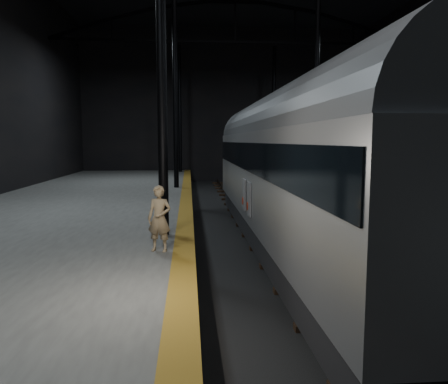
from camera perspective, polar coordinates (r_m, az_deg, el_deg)
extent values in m
plane|color=black|center=(16.29, 6.58, -5.75)|extent=(44.00, 44.00, 0.00)
cube|color=#4C4C4A|center=(16.48, -19.99, -4.20)|extent=(9.00, 43.80, 1.00)
cube|color=#97681B|center=(15.80, -5.02, -2.41)|extent=(0.50, 43.80, 0.01)
cube|color=#3F3328|center=(16.13, 4.07, -5.23)|extent=(0.08, 43.00, 0.14)
cube|color=#3F3328|center=(16.41, 9.06, -5.10)|extent=(0.08, 43.00, 0.14)
cube|color=black|center=(16.28, 6.58, -5.55)|extent=(2.40, 42.00, 0.12)
cylinder|color=black|center=(11.89, -8.21, 18.77)|extent=(0.26, 0.26, 10.00)
cylinder|color=black|center=(13.74, 26.93, 16.47)|extent=(0.26, 0.26, 10.00)
cylinder|color=black|center=(23.75, -6.38, 12.70)|extent=(0.26, 0.26, 10.00)
cylinder|color=black|center=(24.72, 11.95, 12.36)|extent=(0.26, 0.26, 10.00)
cylinder|color=black|center=(35.70, -5.79, 10.68)|extent=(0.26, 0.26, 10.00)
cylinder|color=black|center=(36.36, 6.48, 10.60)|extent=(0.26, 0.26, 10.00)
cube|color=black|center=(30.47, 1.45, 19.01)|extent=(23.60, 0.15, 0.18)
cube|color=#A9ACB1|center=(13.84, 8.45, 1.95)|extent=(2.70, 18.61, 2.79)
cube|color=black|center=(14.09, 8.32, -5.15)|extent=(2.47, 18.23, 0.79)
cube|color=black|center=(13.80, 8.49, 4.65)|extent=(2.75, 18.33, 0.84)
cylinder|color=slate|center=(13.80, 8.55, 7.74)|extent=(2.64, 18.42, 2.64)
cube|color=black|center=(8.25, 18.86, -16.65)|extent=(1.67, 2.05, 0.33)
cube|color=black|center=(20.45, 4.23, -2.38)|extent=(1.67, 2.05, 0.33)
cube|color=silver|center=(12.74, 3.30, -0.92)|extent=(0.04, 0.70, 0.98)
cube|color=silver|center=(13.84, 2.66, -0.31)|extent=(0.04, 0.70, 0.98)
cylinder|color=red|center=(12.93, 3.10, -1.84)|extent=(0.03, 0.24, 0.24)
cylinder|color=red|center=(14.03, 2.49, -1.17)|extent=(0.03, 0.24, 0.24)
imported|color=tan|center=(9.99, -8.44, -3.46)|extent=(0.63, 0.50, 1.50)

